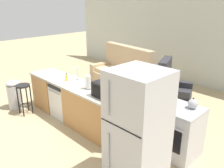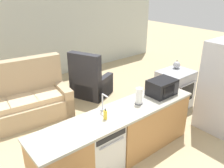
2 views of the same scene
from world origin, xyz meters
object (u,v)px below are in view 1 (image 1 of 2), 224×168
object	(u,v)px
couch	(122,75)
paper_towel_roll	(88,82)
dishwasher	(66,99)
kettle	(193,104)
microwave	(107,90)
armchair	(171,92)
stove_range	(177,131)
bar_stool	(24,93)
refrigerator	(137,132)
soap_bottle	(66,78)
trash_bin	(15,94)

from	to	relation	value
couch	paper_towel_roll	bearing A→B (deg)	-62.40
dishwasher	kettle	world-z (taller)	kettle
microwave	armchair	bearing A→B (deg)	90.51
stove_range	armchair	world-z (taller)	armchair
bar_stool	refrigerator	bearing A→B (deg)	1.91
paper_towel_roll	soap_bottle	size ratio (longest dim) A/B	1.60
couch	soap_bottle	bearing A→B (deg)	-78.30
bar_stool	armchair	distance (m)	3.66
soap_bottle	trash_bin	xyz separation A→B (m)	(-1.33, -0.69, -0.59)
kettle	armchair	size ratio (longest dim) A/B	0.17
kettle	couch	bearing A→B (deg)	152.31
refrigerator	paper_towel_roll	size ratio (longest dim) A/B	6.34
paper_towel_roll	kettle	distance (m)	2.05
trash_bin	kettle	bearing A→B (deg)	19.10
soap_bottle	paper_towel_roll	bearing A→B (deg)	2.10
refrigerator	bar_stool	size ratio (longest dim) A/B	2.42
dishwasher	couch	size ratio (longest dim) A/B	0.40
kettle	bar_stool	distance (m)	3.80
microwave	armchair	world-z (taller)	armchair
soap_bottle	armchair	bearing A→B (deg)	61.01
kettle	bar_stool	size ratio (longest dim) A/B	0.28
armchair	soap_bottle	bearing A→B (deg)	-118.99
paper_towel_roll	trash_bin	world-z (taller)	paper_towel_roll
refrigerator	soap_bottle	distance (m)	2.55
microwave	soap_bottle	size ratio (longest dim) A/B	2.84
kettle	couch	xyz separation A→B (m)	(-3.15, 1.65, -0.59)
couch	microwave	bearing A→B (deg)	-52.56
stove_range	trash_bin	distance (m)	4.03
refrigerator	trash_bin	world-z (taller)	refrigerator
kettle	bar_stool	xyz separation A→B (m)	(-3.53, -1.34, -0.45)
couch	armchair	size ratio (longest dim) A/B	1.75
paper_towel_roll	microwave	bearing A→B (deg)	-0.97
dishwasher	couch	bearing A→B (deg)	99.22
stove_range	armchair	size ratio (longest dim) A/B	0.75
microwave	armchair	xyz separation A→B (m)	(-0.02, 2.29, -0.69)
refrigerator	couch	bearing A→B (deg)	135.96
microwave	bar_stool	distance (m)	2.32
trash_bin	couch	world-z (taller)	couch
couch	dishwasher	bearing A→B (deg)	-80.78
stove_range	microwave	bearing A→B (deg)	-155.26
dishwasher	stove_range	distance (m)	2.66
refrigerator	microwave	world-z (taller)	refrigerator
trash_bin	armchair	size ratio (longest dim) A/B	0.62
paper_towel_roll	soap_bottle	xyz separation A→B (m)	(-0.73, -0.03, -0.07)
couch	kettle	bearing A→B (deg)	-27.69
microwave	paper_towel_roll	bearing A→B (deg)	179.03
microwave	soap_bottle	world-z (taller)	microwave
dishwasher	kettle	distance (m)	2.91
refrigerator	trash_bin	xyz separation A→B (m)	(-3.83, -0.16, -0.52)
trash_bin	armchair	world-z (taller)	armchair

